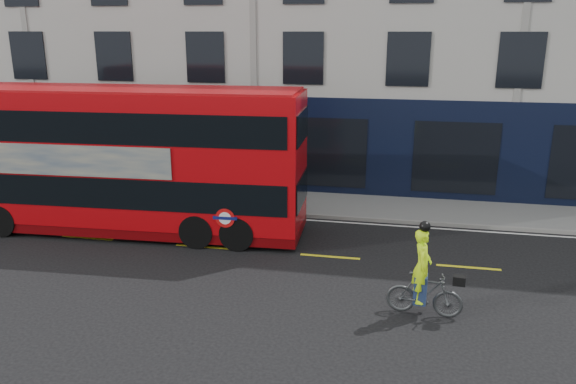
# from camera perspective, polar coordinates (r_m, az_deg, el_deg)

# --- Properties ---
(ground) EXTENTS (120.00, 120.00, 0.00)m
(ground) POSITION_cam_1_polar(r_m,az_deg,el_deg) (16.61, -10.33, -7.38)
(ground) COLOR black
(ground) RESTS_ON ground
(pavement) EXTENTS (60.00, 3.00, 0.12)m
(pavement) POSITION_cam_1_polar(r_m,az_deg,el_deg) (22.37, -4.26, -0.79)
(pavement) COLOR slate
(pavement) RESTS_ON ground
(kerb) EXTENTS (60.00, 0.12, 0.13)m
(kerb) POSITION_cam_1_polar(r_m,az_deg,el_deg) (21.00, -5.36, -1.94)
(kerb) COLOR gray
(kerb) RESTS_ON ground
(building_terrace) EXTENTS (50.00, 10.07, 15.00)m
(building_terrace) POSITION_cam_1_polar(r_m,az_deg,el_deg) (27.68, -0.83, 18.07)
(building_terrace) COLOR #ADAAA3
(building_terrace) RESTS_ON ground
(road_edge_line) EXTENTS (58.00, 0.10, 0.01)m
(road_edge_line) POSITION_cam_1_polar(r_m,az_deg,el_deg) (20.74, -5.59, -2.35)
(road_edge_line) COLOR silver
(road_edge_line) RESTS_ON ground
(lane_dashes) EXTENTS (58.00, 0.12, 0.01)m
(lane_dashes) POSITION_cam_1_polar(r_m,az_deg,el_deg) (17.90, -8.57, -5.52)
(lane_dashes) COLOR yellow
(lane_dashes) RESTS_ON ground
(bus) EXTENTS (11.99, 3.21, 4.79)m
(bus) POSITION_cam_1_polar(r_m,az_deg,el_deg) (19.25, -16.22, 3.20)
(bus) COLOR #B6070C
(bus) RESTS_ON ground
(cyclist) EXTENTS (1.83, 0.69, 2.35)m
(cyclist) POSITION_cam_1_polar(r_m,az_deg,el_deg) (13.78, 13.63, -9.08)
(cyclist) COLOR #3F4143
(cyclist) RESTS_ON ground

